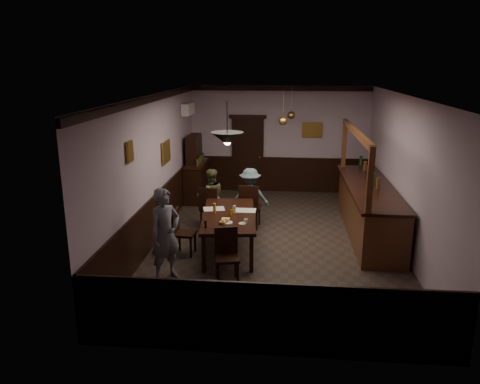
# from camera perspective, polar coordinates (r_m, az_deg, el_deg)

# --- Properties ---
(room) EXTENTS (5.01, 8.01, 3.01)m
(room) POSITION_cam_1_polar(r_m,az_deg,el_deg) (9.44, 4.46, 2.54)
(room) COLOR #2D2621
(room) RESTS_ON ground
(dining_table) EXTENTS (1.21, 2.29, 0.75)m
(dining_table) POSITION_cam_1_polar(r_m,az_deg,el_deg) (9.16, -1.37, -3.10)
(dining_table) COLOR black
(dining_table) RESTS_ON ground
(chair_far_left) EXTENTS (0.45, 0.45, 0.96)m
(chair_far_left) POSITION_cam_1_polar(r_m,az_deg,el_deg) (10.44, -3.76, -1.69)
(chair_far_left) COLOR black
(chair_far_left) RESTS_ON ground
(chair_far_right) EXTENTS (0.49, 0.49, 1.02)m
(chair_far_right) POSITION_cam_1_polar(r_m,az_deg,el_deg) (10.41, 1.17, -1.54)
(chair_far_right) COLOR black
(chair_far_right) RESTS_ON ground
(chair_near) EXTENTS (0.48, 0.48, 0.92)m
(chair_near) POSITION_cam_1_polar(r_m,az_deg,el_deg) (7.99, -1.64, -7.36)
(chair_near) COLOR black
(chair_near) RESTS_ON ground
(chair_side) EXTENTS (0.42, 0.42, 0.90)m
(chair_side) POSITION_cam_1_polar(r_m,az_deg,el_deg) (9.12, -7.21, -4.59)
(chair_side) COLOR black
(chair_side) RESTS_ON ground
(person_standing) EXTENTS (0.67, 0.69, 1.61)m
(person_standing) POSITION_cam_1_polar(r_m,az_deg,el_deg) (8.04, -9.10, -5.11)
(person_standing) COLOR slate
(person_standing) RESTS_ON ground
(person_seated_left) EXTENTS (0.76, 0.67, 1.31)m
(person_seated_left) POSITION_cam_1_polar(r_m,az_deg,el_deg) (10.67, -3.60, -0.61)
(person_seated_left) COLOR #4E5231
(person_seated_left) RESTS_ON ground
(person_seated_right) EXTENTS (0.89, 0.56, 1.32)m
(person_seated_right) POSITION_cam_1_polar(r_m,az_deg,el_deg) (10.65, 1.23, -0.57)
(person_seated_right) COLOR slate
(person_seated_right) RESTS_ON ground
(newspaper_left) EXTENTS (0.48, 0.39, 0.01)m
(newspaper_left) POSITION_cam_1_polar(r_m,az_deg,el_deg) (9.47, -3.19, -2.07)
(newspaper_left) COLOR silver
(newspaper_left) RESTS_ON dining_table
(newspaper_right) EXTENTS (0.42, 0.30, 0.01)m
(newspaper_right) POSITION_cam_1_polar(r_m,az_deg,el_deg) (9.36, 0.66, -2.26)
(newspaper_right) COLOR silver
(newspaper_right) RESTS_ON dining_table
(napkin) EXTENTS (0.16, 0.16, 0.00)m
(napkin) POSITION_cam_1_polar(r_m,az_deg,el_deg) (8.87, -1.76, -3.28)
(napkin) COLOR #E8D255
(napkin) RESTS_ON dining_table
(saucer) EXTENTS (0.15, 0.15, 0.01)m
(saucer) POSITION_cam_1_polar(r_m,az_deg,el_deg) (8.60, 0.31, -3.86)
(saucer) COLOR white
(saucer) RESTS_ON dining_table
(coffee_cup) EXTENTS (0.09, 0.09, 0.07)m
(coffee_cup) POSITION_cam_1_polar(r_m,az_deg,el_deg) (8.60, 0.73, -3.55)
(coffee_cup) COLOR white
(coffee_cup) RESTS_ON saucer
(pastry_plate) EXTENTS (0.22, 0.22, 0.01)m
(pastry_plate) POSITION_cam_1_polar(r_m,az_deg,el_deg) (8.65, -1.65, -3.75)
(pastry_plate) COLOR white
(pastry_plate) RESTS_ON dining_table
(pastry_ring_a) EXTENTS (0.13, 0.13, 0.04)m
(pastry_ring_a) POSITION_cam_1_polar(r_m,az_deg,el_deg) (8.59, -2.12, -3.70)
(pastry_ring_a) COLOR #C68C47
(pastry_ring_a) RESTS_ON pastry_plate
(pastry_ring_b) EXTENTS (0.13, 0.13, 0.04)m
(pastry_ring_b) POSITION_cam_1_polar(r_m,az_deg,el_deg) (8.68, -1.72, -3.48)
(pastry_ring_b) COLOR #C68C47
(pastry_ring_b) RESTS_ON pastry_plate
(soda_can) EXTENTS (0.07, 0.07, 0.12)m
(soda_can) POSITION_cam_1_polar(r_m,az_deg,el_deg) (9.04, -0.99, -2.52)
(soda_can) COLOR #F5A514
(soda_can) RESTS_ON dining_table
(beer_glass) EXTENTS (0.06, 0.06, 0.20)m
(beer_glass) POSITION_cam_1_polar(r_m,az_deg,el_deg) (9.19, -3.13, -1.99)
(beer_glass) COLOR #BF721E
(beer_glass) RESTS_ON dining_table
(water_glass) EXTENTS (0.06, 0.06, 0.15)m
(water_glass) POSITION_cam_1_polar(r_m,az_deg,el_deg) (9.20, -0.70, -2.11)
(water_glass) COLOR silver
(water_glass) RESTS_ON dining_table
(pepper_mill) EXTENTS (0.04, 0.04, 0.14)m
(pepper_mill) POSITION_cam_1_polar(r_m,az_deg,el_deg) (8.40, -4.22, -3.93)
(pepper_mill) COLOR black
(pepper_mill) RESTS_ON dining_table
(sideboard) EXTENTS (0.48, 1.34, 1.77)m
(sideboard) POSITION_cam_1_polar(r_m,az_deg,el_deg) (12.66, -5.38, 2.19)
(sideboard) COLOR black
(sideboard) RESTS_ON ground
(bar_counter) EXTENTS (0.94, 4.05, 2.27)m
(bar_counter) POSITION_cam_1_polar(r_m,az_deg,el_deg) (10.49, 15.38, -1.86)
(bar_counter) COLOR #4B2414
(bar_counter) RESTS_ON ground
(door_back) EXTENTS (0.90, 0.06, 2.10)m
(door_back) POSITION_cam_1_polar(r_m,az_deg,el_deg) (13.44, 0.94, 4.51)
(door_back) COLOR black
(door_back) RESTS_ON ground
(ac_unit) EXTENTS (0.20, 0.85, 0.30)m
(ac_unit) POSITION_cam_1_polar(r_m,az_deg,el_deg) (12.42, -6.36, 10.05)
(ac_unit) COLOR white
(ac_unit) RESTS_ON ground
(picture_left_small) EXTENTS (0.04, 0.28, 0.36)m
(picture_left_small) POSITION_cam_1_polar(r_m,az_deg,el_deg) (8.17, -13.28, 4.81)
(picture_left_small) COLOR olive
(picture_left_small) RESTS_ON ground
(picture_left_large) EXTENTS (0.04, 0.62, 0.48)m
(picture_left_large) POSITION_cam_1_polar(r_m,az_deg,el_deg) (10.51, -9.00, 4.85)
(picture_left_large) COLOR olive
(picture_left_large) RESTS_ON ground
(picture_back) EXTENTS (0.55, 0.04, 0.42)m
(picture_back) POSITION_cam_1_polar(r_m,az_deg,el_deg) (13.30, 8.78, 7.50)
(picture_back) COLOR olive
(picture_back) RESTS_ON ground
(pendant_iron) EXTENTS (0.56, 0.56, 0.75)m
(pendant_iron) POSITION_cam_1_polar(r_m,az_deg,el_deg) (7.98, -1.57, 6.52)
(pendant_iron) COLOR black
(pendant_iron) RESTS_ON ground
(pendant_brass_mid) EXTENTS (0.20, 0.20, 0.81)m
(pendant_brass_mid) POSITION_cam_1_polar(r_m,az_deg,el_deg) (11.02, 5.27, 8.60)
(pendant_brass_mid) COLOR #BF8C3F
(pendant_brass_mid) RESTS_ON ground
(pendant_brass_far) EXTENTS (0.20, 0.20, 0.81)m
(pendant_brass_far) POSITION_cam_1_polar(r_m,az_deg,el_deg) (12.29, 6.27, 9.28)
(pendant_brass_far) COLOR #BF8C3F
(pendant_brass_far) RESTS_ON ground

